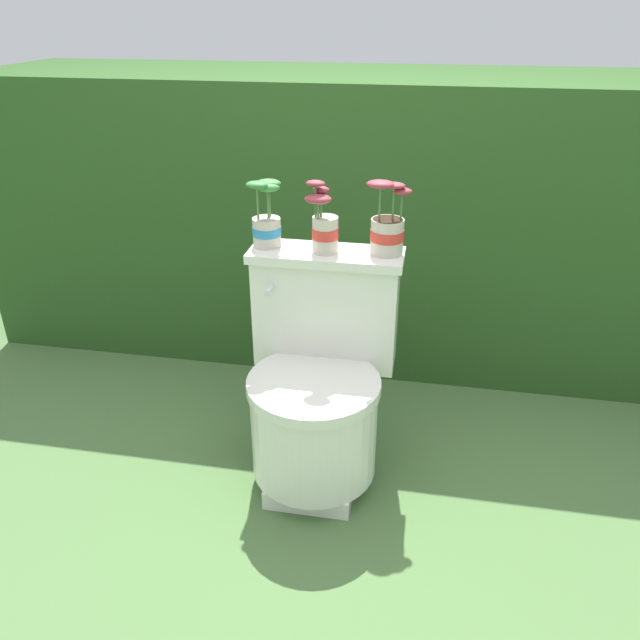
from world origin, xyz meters
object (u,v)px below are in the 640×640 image
potted_plant_left (266,220)px  potted_plant_middle (387,229)px  toilet (318,390)px  potted_plant_midleft (324,226)px

potted_plant_left → potted_plant_middle: bearing=-0.1°
toilet → potted_plant_midleft: bearing=92.5°
toilet → potted_plant_middle: (0.19, 0.17, 0.53)m
potted_plant_midleft → potted_plant_middle: 0.20m
toilet → potted_plant_midleft: (-0.01, 0.14, 0.53)m
potted_plant_left → potted_plant_midleft: (0.20, -0.03, 0.00)m
toilet → potted_plant_midleft: 0.55m
potted_plant_left → potted_plant_midleft: 0.20m
potted_plant_midleft → potted_plant_middle: potted_plant_middle is taller
toilet → potted_plant_middle: potted_plant_middle is taller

